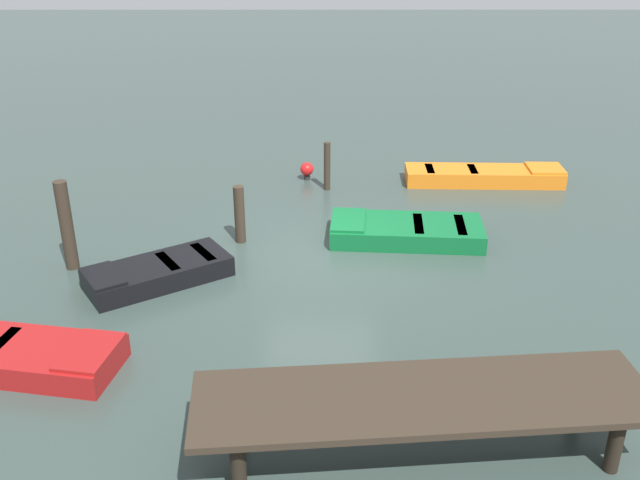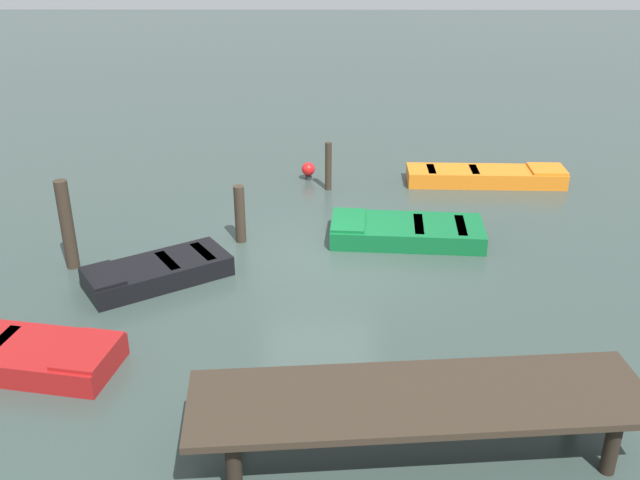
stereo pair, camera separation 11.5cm
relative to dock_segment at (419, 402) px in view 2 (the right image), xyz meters
name	(u,v)px [view 2 (the right image)]	position (x,y,z in m)	size (l,w,h in m)	color
ground_plane	(320,255)	(1.35, -6.06, -0.84)	(80.00, 80.00, 0.00)	#33423D
dock_segment	(419,402)	(0.00, 0.00, 0.00)	(6.16, 2.08, 0.95)	#33281E
rowboat_black	(157,271)	(4.54, -4.86, -0.62)	(2.95, 2.49, 0.46)	black
rowboat_orange	(487,176)	(-3.06, -10.42, -0.62)	(4.16, 1.13, 0.46)	orange
rowboat_green	(406,231)	(-0.54, -6.84, -0.62)	(3.43, 1.68, 0.46)	#0F602D
rowboat_red	(16,353)	(6.19, -2.00, -0.62)	(3.48, 1.84, 0.46)	maroon
mooring_piling_near_left	(328,166)	(1.16, -9.95, -0.20)	(0.17, 0.17, 1.27)	#33281E
mooring_piling_far_left	(67,225)	(6.41, -5.47, 0.10)	(0.26, 0.26, 1.88)	#33281E
mooring_piling_mid_left	(240,214)	(3.10, -6.74, -0.19)	(0.23, 0.23, 1.30)	#33281E
marker_buoy	(308,169)	(1.70, -10.70, -0.56)	(0.36, 0.36, 0.48)	#262626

